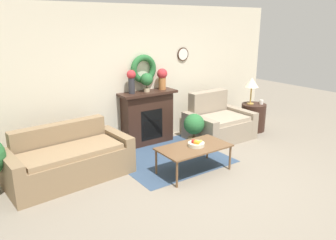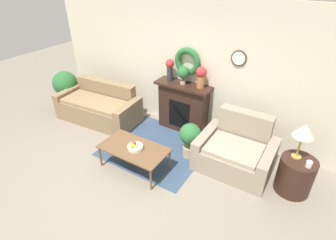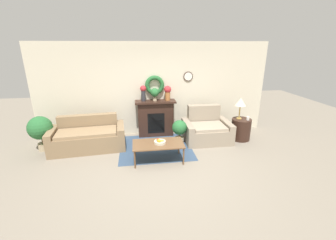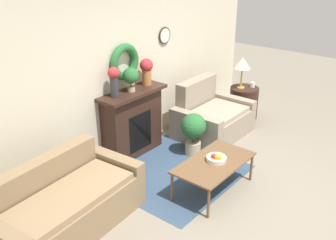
{
  "view_description": "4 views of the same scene",
  "coord_description": "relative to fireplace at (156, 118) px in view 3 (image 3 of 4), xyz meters",
  "views": [
    {
      "loc": [
        -3.24,
        -3.21,
        2.39
      ],
      "look_at": [
        -0.23,
        1.13,
        0.79
      ],
      "focal_mm": 35.0,
      "sensor_mm": 36.0,
      "label": 1
    },
    {
      "loc": [
        2.33,
        -2.13,
        3.19
      ],
      "look_at": [
        0.2,
        1.29,
        0.73
      ],
      "focal_mm": 28.0,
      "sensor_mm": 36.0,
      "label": 2
    },
    {
      "loc": [
        -0.52,
        -4.12,
        2.64
      ],
      "look_at": [
        0.24,
        1.17,
        0.81
      ],
      "focal_mm": 24.0,
      "sensor_mm": 36.0,
      "label": 3
    },
    {
      "loc": [
        -4.0,
        -1.77,
        3.09
      ],
      "look_at": [
        -0.13,
        1.36,
        0.87
      ],
      "focal_mm": 42.0,
      "sensor_mm": 36.0,
      "label": 4
    }
  ],
  "objects": [
    {
      "name": "loveseat_right",
      "position": [
        1.4,
        -0.57,
        -0.23
      ],
      "size": [
        1.28,
        0.99,
        0.95
      ],
      "rotation": [
        0.0,
        0.0,
        -0.0
      ],
      "color": "gray",
      "rests_on": "ground_plane"
    },
    {
      "name": "fruit_bowl",
      "position": [
        -0.05,
        -1.59,
        -0.05
      ],
      "size": [
        0.27,
        0.27,
        0.12
      ],
      "color": "beige",
      "rests_on": "coffee_table"
    },
    {
      "name": "couch_left",
      "position": [
        -1.84,
        -0.65,
        -0.23
      ],
      "size": [
        1.93,
        1.03,
        0.83
      ],
      "rotation": [
        0.0,
        0.0,
        0.08
      ],
      "color": "#846B4C",
      "rests_on": "ground_plane"
    },
    {
      "name": "potted_plant_on_mantel",
      "position": [
        -0.02,
        -0.01,
        0.76
      ],
      "size": [
        0.24,
        0.24,
        0.37
      ],
      "color": "tan",
      "rests_on": "fireplace"
    },
    {
      "name": "vase_on_mantel_right",
      "position": [
        0.36,
        0.01,
        0.77
      ],
      "size": [
        0.21,
        0.21,
        0.42
      ],
      "color": "#AD6B38",
      "rests_on": "fireplace"
    },
    {
      "name": "side_table_by_loveseat",
      "position": [
        2.39,
        -0.66,
        -0.24
      ],
      "size": [
        0.54,
        0.54,
        0.61
      ],
      "color": "#331E16",
      "rests_on": "ground_plane"
    },
    {
      "name": "potted_plant_floor_by_loveseat",
      "position": [
        0.58,
        -0.77,
        -0.11
      ],
      "size": [
        0.4,
        0.4,
        0.7
      ],
      "color": "tan",
      "rests_on": "ground_plane"
    },
    {
      "name": "potted_plant_floor_by_couch",
      "position": [
        -2.99,
        -0.6,
        0.04
      ],
      "size": [
        0.6,
        0.6,
        0.91
      ],
      "color": "tan",
      "rests_on": "ground_plane"
    },
    {
      "name": "wall_back",
      "position": [
        -0.01,
        0.2,
        0.82
      ],
      "size": [
        6.8,
        0.18,
        2.7
      ],
      "color": "beige",
      "rests_on": "ground_plane"
    },
    {
      "name": "vase_on_mantel_left",
      "position": [
        -0.34,
        0.01,
        0.79
      ],
      "size": [
        0.17,
        0.17,
        0.45
      ],
      "color": "#2D2D33",
      "rests_on": "fireplace"
    },
    {
      "name": "table_lamp",
      "position": [
        2.32,
        -0.61,
        0.54
      ],
      "size": [
        0.3,
        0.3,
        0.6
      ],
      "color": "#B28E42",
      "rests_on": "side_table_by_loveseat"
    },
    {
      "name": "ground_plane",
      "position": [
        -0.01,
        -2.19,
        -0.54
      ],
      "size": [
        16.0,
        16.0,
        0.0
      ],
      "primitive_type": "plane",
      "color": "gray"
    },
    {
      "name": "mug",
      "position": [
        2.51,
        -0.76,
        0.12
      ],
      "size": [
        0.09,
        0.09,
        0.1
      ],
      "color": "silver",
      "rests_on": "side_table_by_loveseat"
    },
    {
      "name": "fireplace",
      "position": [
        0.0,
        0.0,
        0.0
      ],
      "size": [
        1.17,
        0.41,
        1.07
      ],
      "color": "#331E16",
      "rests_on": "ground_plane"
    },
    {
      "name": "coffee_table",
      "position": [
        -0.09,
        -1.58,
        -0.13
      ],
      "size": [
        1.18,
        0.65,
        0.44
      ],
      "color": "brown",
      "rests_on": "ground_plane"
    },
    {
      "name": "floor_rug",
      "position": [
        -0.09,
        -0.87,
        -0.54
      ],
      "size": [
        1.88,
        1.75,
        0.01
      ],
      "color": "#334760",
      "rests_on": "ground_plane"
    }
  ]
}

